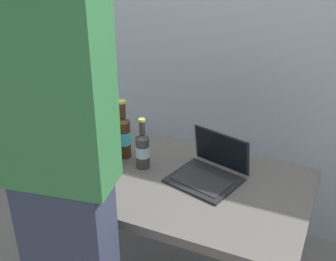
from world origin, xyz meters
TOP-DOWN VIEW (x-y plane):
  - desk at (0.00, 0.00)m, footprint 1.25×0.74m
  - laptop at (0.15, 0.08)m, footprint 0.36×0.36m
  - beer_bottle_green at (-0.32, 0.09)m, footprint 0.07×0.07m
  - beer_bottle_brown at (-0.18, 0.04)m, footprint 0.07×0.07m
  - beer_bottle_amber at (-0.34, 0.01)m, footprint 0.07×0.07m
  - person_figure at (-0.19, -0.56)m, footprint 0.42×0.32m
  - back_wall at (0.00, 0.79)m, footprint 6.00×0.10m

SIDE VIEW (x-z plane):
  - desk at x=0.00m, z-range 0.24..0.94m
  - laptop at x=0.15m, z-range 0.64..0.85m
  - beer_bottle_brown at x=-0.18m, z-range 0.67..0.93m
  - beer_bottle_amber at x=-0.34m, z-range 0.67..0.94m
  - beer_bottle_green at x=-0.32m, z-range 0.67..0.98m
  - person_figure at x=-0.19m, z-range 0.04..1.94m
  - back_wall at x=0.00m, z-range 0.00..2.60m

